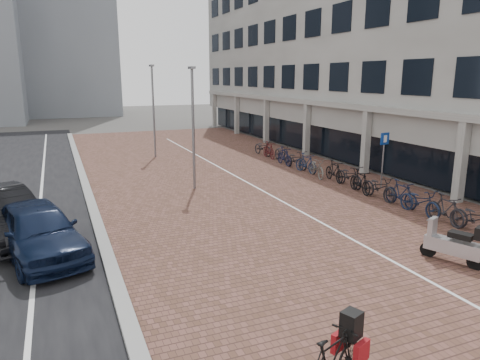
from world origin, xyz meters
name	(u,v)px	position (x,y,z in m)	size (l,w,h in m)	color
ground	(330,279)	(0.00, 0.00, 0.00)	(140.00, 140.00, 0.00)	#474442
plaza_brick	(231,176)	(2.00, 12.00, 0.01)	(14.50, 42.00, 0.04)	brown
curb	(86,188)	(-5.10, 12.00, 0.07)	(0.35, 42.00, 0.14)	gray
lane_line	(41,193)	(-7.00, 12.00, 0.02)	(0.12, 44.00, 0.00)	white
parking_line	(235,176)	(2.20, 12.00, 0.04)	(0.10, 30.00, 0.00)	white
office_building	(366,22)	(12.97, 16.00, 8.44)	(8.40, 40.00, 15.00)	#A8A8A2
car_navy	(38,230)	(-6.87, 4.41, 0.79)	(1.87, 4.66, 1.59)	#0E1832
car_dark	(0,215)	(-7.99, 6.35, 0.82)	(1.74, 4.98, 1.64)	black
scooter_front	(454,243)	(3.66, -0.48, 0.61)	(0.55, 1.77, 1.21)	#AEAEB4
parking_sign	(384,151)	(7.50, 7.07, 1.74)	(0.54, 0.14, 2.58)	slate
lamp_near	(193,130)	(-0.50, 10.24, 2.70)	(0.12, 0.12, 5.41)	slate
lamp_far	(154,113)	(-0.44, 19.03, 2.84)	(0.12, 0.12, 5.68)	slate
bike_row	(333,171)	(6.16, 9.05, 0.52)	(1.39, 18.12, 1.05)	black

